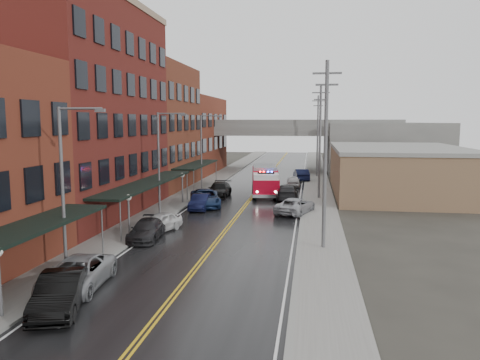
{
  "coord_description": "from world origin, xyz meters",
  "views": [
    {
      "loc": [
        6.31,
        -14.99,
        8.24
      ],
      "look_at": [
        0.03,
        26.21,
        3.0
      ],
      "focal_mm": 35.0,
      "sensor_mm": 36.0,
      "label": 1
    }
  ],
  "objects": [
    {
      "name": "utility_pole_0",
      "position": [
        7.2,
        15.0,
        6.31
      ],
      "size": [
        1.8,
        0.24,
        12.0
      ],
      "color": "#59595B",
      "rests_on": "ground"
    },
    {
      "name": "awning_0",
      "position": [
        -7.49,
        4.0,
        2.99
      ],
      "size": [
        2.6,
        16.0,
        3.09
      ],
      "color": "black",
      "rests_on": "ground"
    },
    {
      "name": "parked_car_left_5",
      "position": [
        -3.88,
        27.2,
        0.72
      ],
      "size": [
        1.7,
        4.45,
        1.45
      ],
      "primitive_type": "imported",
      "rotation": [
        0.0,
        0.0,
        0.04
      ],
      "color": "black",
      "rests_on": "ground"
    },
    {
      "name": "parked_car_right_3",
      "position": [
        5.0,
        50.33,
        0.83
      ],
      "size": [
        2.51,
        5.25,
        1.66
      ],
      "primitive_type": "imported",
      "rotation": [
        0.0,
        0.0,
        3.3
      ],
      "color": "black",
      "rests_on": "ground"
    },
    {
      "name": "street_lamp_2",
      "position": [
        -6.55,
        40.0,
        5.19
      ],
      "size": [
        2.64,
        0.22,
        9.0
      ],
      "color": "#59595B",
      "rests_on": "ground"
    },
    {
      "name": "brick_building_b",
      "position": [
        -13.3,
        23.0,
        9.0
      ],
      "size": [
        9.0,
        20.0,
        18.0
      ],
      "primitive_type": "cube",
      "color": "#591817",
      "rests_on": "ground"
    },
    {
      "name": "brick_building_c",
      "position": [
        -13.3,
        40.5,
        7.5
      ],
      "size": [
        9.0,
        15.0,
        15.0
      ],
      "primitive_type": "cube",
      "color": "brown",
      "rests_on": "ground"
    },
    {
      "name": "globe_lamp_1",
      "position": [
        -6.4,
        16.0,
        2.31
      ],
      "size": [
        0.44,
        0.44,
        3.12
      ],
      "color": "#59595B",
      "rests_on": "ground"
    },
    {
      "name": "parked_car_left_4",
      "position": [
        -4.86,
        18.01,
        0.72
      ],
      "size": [
        3.02,
        4.56,
        1.44
      ],
      "primitive_type": "imported",
      "rotation": [
        0.0,
        0.0,
        -0.34
      ],
      "color": "silver",
      "rests_on": "ground"
    },
    {
      "name": "street_lamp_1",
      "position": [
        -6.55,
        24.0,
        5.19
      ],
      "size": [
        2.64,
        0.22,
        9.0
      ],
      "color": "#59595B",
      "rests_on": "ground"
    },
    {
      "name": "parked_car_left_6",
      "position": [
        -3.8,
        28.8,
        0.83
      ],
      "size": [
        4.32,
        6.51,
        1.66
      ],
      "primitive_type": "imported",
      "rotation": [
        0.0,
        0.0,
        0.28
      ],
      "color": "#122246",
      "rests_on": "ground"
    },
    {
      "name": "parked_car_right_0",
      "position": [
        5.0,
        26.52,
        0.73
      ],
      "size": [
        3.93,
        5.71,
        1.45
      ],
      "primitive_type": "imported",
      "rotation": [
        0.0,
        0.0,
        2.82
      ],
      "color": "#A0A1A7",
      "rests_on": "ground"
    },
    {
      "name": "curb_left",
      "position": [
        -5.65,
        30.0,
        0.07
      ],
      "size": [
        0.3,
        160.0,
        0.15
      ],
      "primitive_type": "cube",
      "color": "gray",
      "rests_on": "ground"
    },
    {
      "name": "globe_lamp_2",
      "position": [
        -6.4,
        30.0,
        2.31
      ],
      "size": [
        0.44,
        0.44,
        3.12
      ],
      "color": "#59595B",
      "rests_on": "ground"
    },
    {
      "name": "parked_car_left_7",
      "position": [
        -3.6,
        34.8,
        0.79
      ],
      "size": [
        2.27,
        5.45,
        1.57
      ],
      "primitive_type": "imported",
      "rotation": [
        0.0,
        0.0,
        0.01
      ],
      "color": "black",
      "rests_on": "ground"
    },
    {
      "name": "parked_car_left_2",
      "position": [
        -5.0,
        5.8,
        0.76
      ],
      "size": [
        3.05,
        5.71,
        1.53
      ],
      "primitive_type": "imported",
      "rotation": [
        0.0,
        0.0,
        0.1
      ],
      "color": "gray",
      "rests_on": "ground"
    },
    {
      "name": "parked_car_left_1",
      "position": [
        -4.4,
        3.21,
        0.82
      ],
      "size": [
        3.17,
        5.3,
        1.65
      ],
      "primitive_type": "imported",
      "rotation": [
        0.0,
        0.0,
        0.31
      ],
      "color": "black",
      "rests_on": "ground"
    },
    {
      "name": "tan_building",
      "position": [
        16.0,
        40.0,
        2.5
      ],
      "size": [
        14.0,
        22.0,
        5.0
      ],
      "primitive_type": "cube",
      "color": "#91694E",
      "rests_on": "ground"
    },
    {
      "name": "awning_2",
      "position": [
        -7.49,
        40.5,
        2.99
      ],
      "size": [
        2.6,
        13.0,
        3.09
      ],
      "color": "black",
      "rests_on": "ground"
    },
    {
      "name": "ground",
      "position": [
        0.0,
        0.0,
        0.0
      ],
      "size": [
        220.0,
        220.0,
        0.0
      ],
      "primitive_type": "plane",
      "color": "#2D2B26",
      "rests_on": "ground"
    },
    {
      "name": "awning_1",
      "position": [
        -7.49,
        23.0,
        2.99
      ],
      "size": [
        2.6,
        18.0,
        3.09
      ],
      "color": "black",
      "rests_on": "ground"
    },
    {
      "name": "road",
      "position": [
        0.0,
        30.0,
        0.01
      ],
      "size": [
        11.0,
        160.0,
        0.02
      ],
      "primitive_type": "cube",
      "color": "black",
      "rests_on": "ground"
    },
    {
      "name": "street_lamp_0",
      "position": [
        -6.55,
        8.0,
        5.19
      ],
      "size": [
        2.64,
        0.22,
        9.0
      ],
      "color": "#59595B",
      "rests_on": "ground"
    },
    {
      "name": "sidewalk_left",
      "position": [
        -7.3,
        30.0,
        0.07
      ],
      "size": [
        3.0,
        160.0,
        0.15
      ],
      "primitive_type": "cube",
      "color": "slate",
      "rests_on": "ground"
    },
    {
      "name": "utility_pole_1",
      "position": [
        7.2,
        35.0,
        6.31
      ],
      "size": [
        1.8,
        0.24,
        12.0
      ],
      "color": "#59595B",
      "rests_on": "ground"
    },
    {
      "name": "parked_car_right_2",
      "position": [
        4.17,
        44.16,
        0.7
      ],
      "size": [
        1.87,
        4.17,
        1.39
      ],
      "primitive_type": "imported",
      "rotation": [
        0.0,
        0.0,
        3.2
      ],
      "color": "silver",
      "rests_on": "ground"
    },
    {
      "name": "brick_building_far",
      "position": [
        -13.3,
        58.0,
        6.0
      ],
      "size": [
        9.0,
        20.0,
        12.0
      ],
      "primitive_type": "cube",
      "color": "#632C19",
      "rests_on": "ground"
    },
    {
      "name": "utility_pole_2",
      "position": [
        7.2,
        55.0,
        6.31
      ],
      "size": [
        1.8,
        0.24,
        12.0
      ],
      "color": "#59595B",
      "rests_on": "ground"
    },
    {
      "name": "right_far_block",
      "position": [
        18.0,
        70.0,
        4.0
      ],
      "size": [
        18.0,
        30.0,
        8.0
      ],
      "primitive_type": "cube",
      "color": "slate",
      "rests_on": "ground"
    },
    {
      "name": "sidewalk_right",
      "position": [
        7.3,
        30.0,
        0.07
      ],
      "size": [
        3.0,
        160.0,
        0.15
      ],
      "primitive_type": "cube",
      "color": "slate",
      "rests_on": "ground"
    },
    {
      "name": "parked_car_left_3",
      "position": [
        -5.0,
        15.7,
        0.69
      ],
      "size": [
        2.36,
        4.93,
        1.39
      ],
      "primitive_type": "imported",
      "rotation": [
        0.0,
        0.0,
        0.09
      ],
      "color": "black",
      "rests_on": "ground"
    },
    {
      "name": "curb_right",
      "position": [
        5.65,
        30.0,
        0.07
      ],
      "size": [
        0.3,
        160.0,
        0.15
      ],
      "primitive_type": "cube",
      "color": "gray",
      "rests_on": "ground"
    },
    {
      "name": "fire_truck",
      "position": [
        1.26,
        36.66,
        1.74
      ],
      "size": [
        4.42,
        9.08,
        3.21
      ],
      "rotation": [
        0.0,
        0.0,
        0.13
      ],
      "color": "#A2071B",
      "rests_on": "ground"
    },
    {
      "name": "parked_car_right_1",
      "position": [
        3.89,
        34.2,
        0.82
      ],
      "size": [
        2.41,
        5.67,
        1.63
      ],
      "primitive_type": "imported",
      "rotation": [
        0.0,
        0.0,
        3.16
      ],
      "color": "black",
      "rests_on": "ground"
    },
    {
      "name": "overpass",
      "position": [
        0.0,
        62.0,
        5.99
      ],
      "size": [
        40.0,
        10.0,
        7.5
      ],
      "color": "slate",
      "rests_on": "ground"
    }
  ]
}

